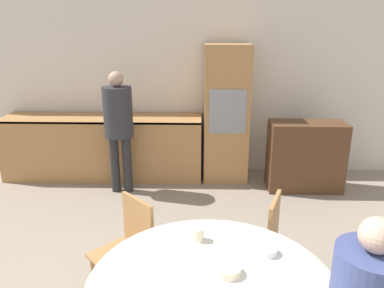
{
  "coord_description": "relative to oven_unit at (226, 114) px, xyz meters",
  "views": [
    {
      "loc": [
        0.15,
        -0.56,
        2.17
      ],
      "look_at": [
        0.06,
        2.78,
        1.09
      ],
      "focal_mm": 35.0,
      "sensor_mm": 36.0,
      "label": 1
    }
  ],
  "objects": [
    {
      "name": "oven_unit",
      "position": [
        0.0,
        0.0,
        0.0
      ],
      "size": [
        0.62,
        0.59,
        1.92
      ],
      "color": "#AD7A47",
      "rests_on": "ground_plane"
    },
    {
      "name": "bowl_near",
      "position": [
        -0.18,
        -3.27,
        -0.19
      ],
      "size": [
        0.16,
        0.16,
        0.05
      ],
      "color": "beige",
      "rests_on": "dining_table"
    },
    {
      "name": "chair_far_right",
      "position": [
        0.15,
        -2.45,
        -0.47
      ],
      "size": [
        0.52,
        0.52,
        0.86
      ],
      "rotation": [
        0.0,
        0.0,
        4.35
      ],
      "color": "#AD7A47",
      "rests_on": "ground_plane"
    },
    {
      "name": "wall_back",
      "position": [
        -0.5,
        0.34,
        0.34
      ],
      "size": [
        7.09,
        0.05,
        2.6
      ],
      "color": "silver",
      "rests_on": "ground_plane"
    },
    {
      "name": "chair_far_left",
      "position": [
        -0.92,
        -2.58,
        -0.47
      ],
      "size": [
        0.57,
        0.57,
        0.86
      ],
      "rotation": [
        0.0,
        0.0,
        5.5
      ],
      "color": "#AD7A47",
      "rests_on": "ground_plane"
    },
    {
      "name": "cup",
      "position": [
        -0.36,
        -2.91,
        -0.17
      ],
      "size": [
        0.08,
        0.08,
        0.09
      ],
      "color": "beige",
      "rests_on": "dining_table"
    },
    {
      "name": "bowl_centre",
      "position": [
        0.09,
        -3.05,
        -0.19
      ],
      "size": [
        0.13,
        0.13,
        0.05
      ],
      "color": "silver",
      "rests_on": "dining_table"
    },
    {
      "name": "person_standing",
      "position": [
        -1.41,
        -0.53,
        0.03
      ],
      "size": [
        0.37,
        0.37,
        1.61
      ],
      "color": "#262628",
      "rests_on": "ground_plane"
    },
    {
      "name": "kitchen_counter",
      "position": [
        -1.77,
        -0.01,
        -0.49
      ],
      "size": [
        2.85,
        0.6,
        0.9
      ],
      "color": "#AD7A47",
      "rests_on": "ground_plane"
    },
    {
      "name": "sideboard",
      "position": [
        1.06,
        -0.38,
        -0.49
      ],
      "size": [
        0.99,
        0.45,
        0.94
      ],
      "color": "#51331E",
      "rests_on": "ground_plane"
    }
  ]
}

